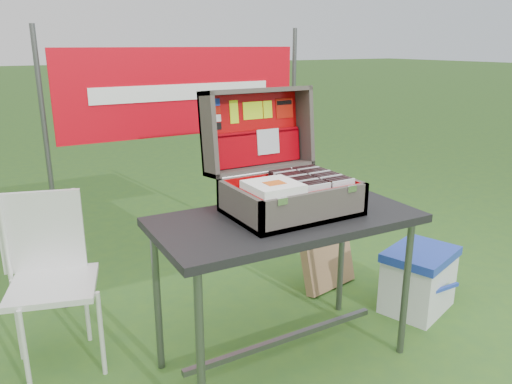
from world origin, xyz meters
TOP-DOWN VIEW (x-y plane):
  - ground at (0.00, 0.00)m, footprint 80.00×80.00m
  - table at (0.04, -0.04)m, footprint 1.30×0.68m
  - table_top at (0.04, -0.04)m, footprint 1.30×0.68m
  - table_leg_fl at (-0.54, -0.30)m, footprint 0.04×0.04m
  - table_leg_fr at (0.62, -0.30)m, footprint 0.04×0.04m
  - table_leg_bl at (-0.54, 0.22)m, footprint 0.04×0.04m
  - table_leg_br at (0.62, 0.22)m, footprint 0.04×0.04m
  - table_brace at (0.04, -0.04)m, footprint 1.13×0.03m
  - suitcase at (0.09, 0.04)m, footprint 0.60×0.59m
  - suitcase_base_bottom at (0.09, -0.02)m, footprint 0.60×0.43m
  - suitcase_base_wall_front at (0.09, -0.22)m, footprint 0.60×0.02m
  - suitcase_base_wall_back at (0.09, 0.18)m, footprint 0.60×0.02m
  - suitcase_base_wall_left at (-0.20, -0.02)m, footprint 0.02×0.43m
  - suitcase_base_wall_right at (0.37, -0.02)m, footprint 0.02×0.43m
  - suitcase_liner_floor at (0.09, -0.02)m, footprint 0.55×0.38m
  - suitcase_latch_left at (-0.11, -0.23)m, footprint 0.05×0.01m
  - suitcase_latch_right at (0.28, -0.23)m, footprint 0.05×0.01m
  - suitcase_hinge at (0.09, 0.20)m, footprint 0.54×0.02m
  - suitcase_lid_back at (0.09, 0.37)m, footprint 0.60×0.07m
  - suitcase_lid_rim_far at (0.09, 0.32)m, footprint 0.60×0.16m
  - suitcase_lid_rim_near at (0.09, 0.28)m, footprint 0.60×0.16m
  - suitcase_lid_rim_left at (-0.20, 0.30)m, footprint 0.02×0.21m
  - suitcase_lid_rim_right at (0.37, 0.30)m, footprint 0.02×0.21m
  - suitcase_lid_liner at (0.09, 0.35)m, footprint 0.55×0.05m
  - suitcase_liner_wall_front at (0.09, -0.20)m, footprint 0.55×0.01m
  - suitcase_liner_wall_back at (0.09, 0.17)m, footprint 0.55×0.01m
  - suitcase_liner_wall_left at (-0.19, -0.02)m, footprint 0.01×0.38m
  - suitcase_liner_wall_right at (0.36, -0.02)m, footprint 0.01×0.38m
  - suitcase_lid_pocket at (0.09, 0.32)m, footprint 0.53×0.05m
  - suitcase_pocket_edge at (0.09, 0.33)m, footprint 0.52×0.02m
  - suitcase_pocket_cd at (0.15, 0.31)m, footprint 0.13×0.02m
  - lid_sticker_cc_a at (-0.13, 0.36)m, footprint 0.06×0.01m
  - lid_sticker_cc_b at (-0.13, 0.36)m, footprint 0.06×0.01m
  - lid_sticker_cc_c at (-0.13, 0.36)m, footprint 0.06×0.01m
  - lid_sticker_cc_d at (-0.13, 0.35)m, footprint 0.06×0.01m
  - lid_card_neon_tall at (-0.03, 0.36)m, footprint 0.05×0.02m
  - lid_card_neon_main at (0.09, 0.36)m, footprint 0.12×0.01m
  - lid_card_neon_small at (0.18, 0.36)m, footprint 0.05×0.01m
  - lid_sticker_band at (0.28, 0.36)m, footprint 0.11×0.01m
  - lid_sticker_band_bar at (0.28, 0.36)m, footprint 0.10×0.01m
  - cd_left_0 at (0.12, -0.18)m, footprint 0.13×0.01m
  - cd_left_1 at (0.12, -0.16)m, footprint 0.13×0.01m
  - cd_left_2 at (0.12, -0.14)m, footprint 0.13×0.01m
  - cd_left_3 at (0.12, -0.11)m, footprint 0.13×0.01m
  - cd_left_4 at (0.12, -0.09)m, footprint 0.13×0.01m
  - cd_left_5 at (0.12, -0.06)m, footprint 0.13×0.01m
  - cd_left_6 at (0.12, -0.04)m, footprint 0.13×0.01m
  - cd_left_7 at (0.12, -0.02)m, footprint 0.13×0.01m
  - cd_left_8 at (0.12, 0.01)m, footprint 0.13×0.01m
  - cd_left_9 at (0.12, 0.03)m, footprint 0.13×0.01m
  - cd_left_10 at (0.12, 0.05)m, footprint 0.13×0.01m
  - cd_left_11 at (0.12, 0.08)m, footprint 0.13×0.01m
  - cd_left_12 at (0.12, 0.10)m, footprint 0.13×0.01m
  - cd_left_13 at (0.12, 0.12)m, footprint 0.13×0.01m
  - cd_left_14 at (0.12, 0.15)m, footprint 0.13×0.01m
  - cd_right_0 at (0.27, -0.18)m, footprint 0.13×0.01m
  - cd_right_1 at (0.27, -0.16)m, footprint 0.13×0.01m
  - cd_right_2 at (0.27, -0.14)m, footprint 0.13×0.01m
  - cd_right_3 at (0.27, -0.11)m, footprint 0.13×0.01m
  - cd_right_4 at (0.27, -0.09)m, footprint 0.13×0.01m
  - cd_right_5 at (0.27, -0.06)m, footprint 0.13×0.01m
  - cd_right_6 at (0.27, -0.04)m, footprint 0.13×0.01m
  - cd_right_7 at (0.27, -0.02)m, footprint 0.13×0.01m
  - cd_right_8 at (0.27, 0.01)m, footprint 0.13×0.01m
  - cd_right_9 at (0.27, 0.03)m, footprint 0.13×0.01m
  - cd_right_10 at (0.27, 0.05)m, footprint 0.13×0.01m
  - cd_right_11 at (0.27, 0.08)m, footprint 0.13×0.01m
  - cd_right_12 at (0.27, 0.10)m, footprint 0.13×0.01m
  - cd_right_13 at (0.27, 0.12)m, footprint 0.13×0.01m
  - cd_right_14 at (0.27, 0.15)m, footprint 0.13×0.01m
  - songbook_0 at (-0.07, -0.10)m, footprint 0.22×0.22m
  - songbook_1 at (-0.07, -0.10)m, footprint 0.22×0.22m
  - songbook_2 at (-0.07, -0.10)m, footprint 0.22×0.22m
  - songbook_3 at (-0.07, -0.10)m, footprint 0.22×0.22m
  - songbook_4 at (-0.07, -0.10)m, footprint 0.22×0.22m
  - songbook_5 at (-0.07, -0.10)m, footprint 0.22×0.22m
  - songbook_6 at (-0.07, -0.10)m, footprint 0.22×0.22m
  - songbook_graphic at (-0.07, -0.11)m, footprint 0.09×0.07m
  - cooler at (1.05, -0.01)m, footprint 0.53×0.47m
  - cooler_body at (1.05, -0.01)m, footprint 0.50×0.44m
  - cooler_lid at (1.05, -0.01)m, footprint 0.53×0.47m
  - cooler_handle at (1.05, -0.19)m, footprint 0.27×0.02m
  - chair at (-0.97, 0.48)m, footprint 0.51×0.54m
  - chair_seat at (-0.97, 0.48)m, footprint 0.50×0.50m
  - chair_backrest at (-0.97, 0.67)m, footprint 0.40×0.14m
  - chair_leg_fl at (-1.15, 0.31)m, footprint 0.02×0.02m
  - chair_leg_fr at (-0.80, 0.31)m, footprint 0.02×0.02m
  - chair_leg_bl at (-1.15, 0.65)m, footprint 0.02×0.02m
  - chair_leg_br at (-0.80, 0.65)m, footprint 0.02×0.02m
  - chair_upright_left at (-1.15, 0.67)m, footprint 0.02×0.02m
  - chair_upright_right at (-0.80, 0.67)m, footprint 0.02×0.02m
  - cardboard_box at (0.75, 0.51)m, footprint 0.45×0.25m
  - banner_post_left at (-0.85, 1.10)m, footprint 0.03×0.03m
  - banner_post_right at (0.85, 1.10)m, footprint 0.03×0.03m
  - banner at (0.00, 1.09)m, footprint 1.60×0.02m
  - banner_text at (0.00, 1.08)m, footprint 1.20×0.00m

SIDE VIEW (x-z plane):
  - ground at x=0.00m, z-range 0.00..0.00m
  - table_brace at x=0.04m, z-range 0.10..0.14m
  - cooler_body at x=1.05m, z-range 0.00..0.34m
  - cooler at x=1.05m, z-range 0.00..0.39m
  - cooler_handle at x=1.05m, z-range 0.20..0.22m
  - cardboard_box at x=0.75m, z-range 0.00..0.45m
  - chair_leg_fl at x=-1.15m, z-range 0.00..0.45m
  - chair_leg_fr at x=-0.80m, z-range 0.00..0.45m
  - chair_leg_bl at x=-1.15m, z-range 0.00..0.45m
  - chair_leg_br at x=-0.80m, z-range 0.00..0.45m
  - cooler_lid at x=1.05m, z-range 0.34..0.39m
  - table_leg_fl at x=-0.54m, z-range 0.00..0.76m
  - table_leg_fr at x=0.62m, z-range 0.00..0.76m
  - table_leg_bl at x=-0.54m, z-range 0.00..0.76m
  - table_leg_br at x=0.62m, z-range 0.00..0.76m
  - table at x=0.04m, z-range 0.00..0.80m
  - chair at x=-0.97m, z-range 0.00..0.89m
  - chair_seat at x=-0.97m, z-range 0.44..0.47m
  - chair_upright_left at x=-1.15m, z-range 0.45..0.88m
  - chair_upright_right at x=-0.80m, z-range 0.45..0.88m
  - chair_backrest at x=-0.97m, z-range 0.46..0.89m
  - table_top at x=0.04m, z-range 0.76..0.80m
  - suitcase_base_bottom at x=0.09m, z-range 0.80..0.82m
  - suitcase_liner_floor at x=0.09m, z-range 0.82..0.83m
  - banner_post_left at x=-0.85m, z-range 0.00..1.70m
  - banner_post_right at x=0.85m, z-range 0.00..1.70m
  - suitcase_base_wall_front at x=0.09m, z-range 0.80..0.96m
  - suitcase_base_wall_back at x=0.09m, z-range 0.80..0.96m
  - suitcase_base_wall_left at x=-0.20m, z-range 0.80..0.96m
  - suitcase_base_wall_right at x=0.37m, z-range 0.80..0.96m
  - suitcase_liner_wall_front at x=0.09m, z-range 0.82..0.96m
  - suitcase_liner_wall_back at x=0.09m, z-range 0.82..0.96m
  - suitcase_liner_wall_left at x=-0.19m, z-range 0.82..0.96m
  - suitcase_liner_wall_right at x=0.36m, z-range 0.82..0.96m
  - cd_left_0 at x=0.12m, z-range 0.83..0.98m
  - cd_left_1 at x=0.12m, z-range 0.83..0.98m
  - cd_left_2 at x=0.12m, z-range 0.83..0.98m
  - cd_left_3 at x=0.12m, z-range 0.83..0.98m
  - cd_left_4 at x=0.12m, z-range 0.83..0.98m
  - cd_left_5 at x=0.12m, z-range 0.83..0.98m
  - cd_left_6 at x=0.12m, z-range 0.83..0.98m
  - cd_left_7 at x=0.12m, z-range 0.83..0.98m
  - cd_left_8 at x=0.12m, z-range 0.83..0.98m
  - cd_left_9 at x=0.12m, z-range 0.83..0.98m
  - cd_left_10 at x=0.12m, z-range 0.83..0.98m
  - cd_left_11 at x=0.12m, z-range 0.83..0.98m
  - cd_left_12 at x=0.12m, z-range 0.83..0.98m
  - cd_left_13 at x=0.12m, z-range 0.83..0.98m
  - cd_left_14 at x=0.12m, z-range 0.83..0.98m
  - cd_right_0 at x=0.27m, z-range 0.83..0.98m
  - cd_right_1 at x=0.27m, z-range 0.83..0.98m
  - cd_right_2 at x=0.27m, z-range 0.83..0.98m
  - cd_right_3 at x=0.27m, z-range 0.83..0.98m
  - cd_right_4 at x=0.27m, z-range 0.83..0.98m
  - cd_right_5 at x=0.27m, z-range 0.83..0.98m
  - cd_right_6 at x=0.27m, z-range 0.83..0.98m
  - cd_right_7 at x=0.27m, z-range 0.83..0.98m
  - cd_right_8 at x=0.27m, z-range 0.83..0.98m
  - cd_right_9 at x=0.27m, z-range 0.83..0.98m
  - cd_right_10 at x=0.27m, z-range 0.83..0.98m
  - cd_right_11 at x=0.27m, z-range 0.83..0.98m
  - cd_right_12 at x=0.27m, z-range 0.83..0.98m
  - cd_right_13 at x=0.27m, z-range 0.83..0.98m
  - cd_right_14 at x=0.27m, z-range 0.83..0.98m
  - suitcase_latch_left at x=-0.11m, z-range 0.93..0.96m
  - suitcase_latch_right at x=0.28m, z-range 0.93..0.96m
  - suitcase_hinge at x=0.09m, z-range 0.95..0.97m
  - songbook_0 at x=-0.07m, z-range 0.96..0.96m
  - suitcase_lid_rim_near at x=0.09m, z-range 0.94..0.98m
  - songbook_1 at x=-0.07m, z-range 0.96..0.97m
  - songbook_2 at x=-0.07m, z-range 0.97..0.97m
  - songbook_3 at x=-0.07m, z-range 0.97..0.98m
  - songbook_4 at x=-0.07m, z-range 0.98..0.98m
  - songbook_5 at x=-0.07m, z-range 0.98..0.99m
  - songbook_6 at x=-0.07m, z-range 0.99..0.99m
  - songbook_graphic at x=-0.07m, z-range 0.99..1.00m
  - suitcase_lid_pocket at x=0.09m, z-range 0.97..1.15m
  - suitcase at x=0.09m, z-range 0.80..1.38m
  - suitcase_pocket_cd at x=0.15m, z-range 1.03..1.16m
  - suitcase_pocket_edge at x=0.09m, z-range 1.13..1.16m
  - suitcase_lid_back at x=0.09m, z-range 0.94..1.37m
  - suitcase_lid_liner at x=0.09m, z-range 0.97..1.34m
  - suitcase_lid_rim_left at x=-0.20m, z-range 0.94..1.38m
  - suitcase_lid_rim_right at x=0.37m, z-range 0.94..1.38m
  - lid_sticker_cc_d at x=-0.13m, z-range 1.17..1.21m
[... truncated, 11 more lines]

